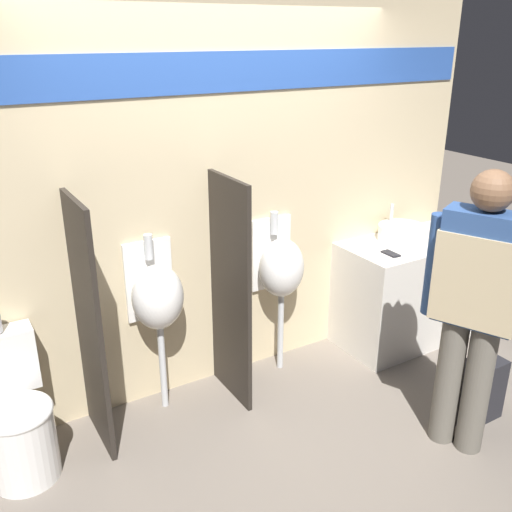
# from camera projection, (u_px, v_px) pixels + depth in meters

# --- Properties ---
(ground_plane) EXTENTS (16.00, 16.00, 0.00)m
(ground_plane) POSITION_uv_depth(u_px,v_px,m) (269.00, 411.00, 3.78)
(ground_plane) COLOR #70665B
(display_wall) EXTENTS (4.10, 0.07, 2.70)m
(display_wall) POSITION_uv_depth(u_px,v_px,m) (223.00, 191.00, 3.76)
(display_wall) COLOR beige
(display_wall) RESTS_ON ground_plane
(sink_counter) EXTENTS (1.08, 0.59, 0.84)m
(sink_counter) POSITION_uv_depth(u_px,v_px,m) (406.00, 291.00, 4.54)
(sink_counter) COLOR silver
(sink_counter) RESTS_ON ground_plane
(sink_basin) EXTENTS (0.36, 0.36, 0.26)m
(sink_basin) POSITION_uv_depth(u_px,v_px,m) (402.00, 233.00, 4.39)
(sink_basin) COLOR white
(sink_basin) RESTS_ON sink_counter
(cell_phone) EXTENTS (0.07, 0.14, 0.01)m
(cell_phone) POSITION_uv_depth(u_px,v_px,m) (391.00, 254.00, 4.14)
(cell_phone) COLOR black
(cell_phone) RESTS_ON sink_counter
(divider_near_counter) EXTENTS (0.03, 0.50, 1.53)m
(divider_near_counter) POSITION_uv_depth(u_px,v_px,m) (89.00, 327.00, 3.26)
(divider_near_counter) COLOR #28231E
(divider_near_counter) RESTS_ON ground_plane
(divider_mid) EXTENTS (0.03, 0.50, 1.53)m
(divider_mid) POSITION_uv_depth(u_px,v_px,m) (230.00, 292.00, 3.70)
(divider_mid) COLOR #28231E
(divider_mid) RESTS_ON ground_plane
(urinal_near_counter) EXTENTS (0.33, 0.30, 1.19)m
(urinal_near_counter) POSITION_uv_depth(u_px,v_px,m) (157.00, 297.00, 3.56)
(urinal_near_counter) COLOR silver
(urinal_near_counter) RESTS_ON ground_plane
(urinal_far) EXTENTS (0.33, 0.30, 1.19)m
(urinal_far) POSITION_uv_depth(u_px,v_px,m) (281.00, 268.00, 4.00)
(urinal_far) COLOR silver
(urinal_far) RESTS_ON ground_plane
(toilet) EXTENTS (0.38, 0.55, 0.94)m
(toilet) POSITION_uv_depth(u_px,v_px,m) (17.00, 421.00, 3.17)
(toilet) COLOR white
(toilet) RESTS_ON ground_plane
(person_in_vest) EXTENTS (0.38, 0.55, 1.70)m
(person_in_vest) POSITION_uv_depth(u_px,v_px,m) (476.00, 296.00, 3.14)
(person_in_vest) COLOR #666056
(person_in_vest) RESTS_ON ground_plane
(shopping_bag) EXTENTS (0.33, 0.18, 0.56)m
(shopping_bag) POSITION_uv_depth(u_px,v_px,m) (478.00, 390.00, 3.64)
(shopping_bag) COLOR #232328
(shopping_bag) RESTS_ON ground_plane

